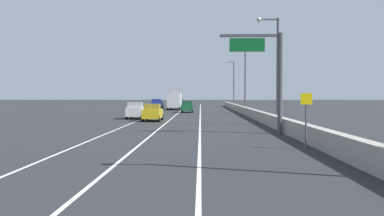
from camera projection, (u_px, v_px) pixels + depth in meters
The scene contains 16 objects.
ground_plane at pixel (191, 112), 67.20m from camera, with size 320.00×320.00×0.00m, color #26282B.
lane_stripe_left at pixel (153, 115), 58.33m from camera, with size 0.16×130.00×0.00m, color silver.
lane_stripe_center at pixel (176, 115), 58.25m from camera, with size 0.16×130.00×0.00m, color silver.
lane_stripe_right at pixel (200, 115), 58.18m from camera, with size 0.16×130.00×0.00m, color silver.
jersey_barrier_right at pixel (261, 117), 43.03m from camera, with size 0.60×120.00×1.10m, color #9E998E.
overhead_sign_gantry at pixel (270, 70), 29.56m from camera, with size 4.68×0.36×7.50m.
speed_advisory_sign at pixel (306, 116), 21.16m from camera, with size 0.60×0.11×3.00m.
lamp_post_right_second at pixel (275, 64), 37.63m from camera, with size 2.14×0.44×10.23m.
lamp_post_right_third at pixel (244, 76), 62.00m from camera, with size 2.14×0.44×10.23m.
lamp_post_right_fourth at pixel (233, 81), 86.35m from camera, with size 2.14×0.44×10.23m.
car_blue_0 at pixel (157, 104), 75.98m from camera, with size 2.02×4.66×2.11m.
car_white_1 at pixel (136, 111), 48.11m from camera, with size 1.98×4.17×2.00m.
car_green_2 at pixel (187, 106), 65.63m from camera, with size 1.93×4.59×1.94m.
car_gray_3 at pixel (179, 103), 89.65m from camera, with size 2.03×4.11×2.10m.
car_yellow_4 at pixel (153, 113), 43.92m from camera, with size 1.97×4.06×1.89m.
box_truck at pixel (175, 100), 78.04m from camera, with size 2.48×7.98×4.17m.
Camera 1 is at (1.56, -3.12, 2.92)m, focal length 37.28 mm.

